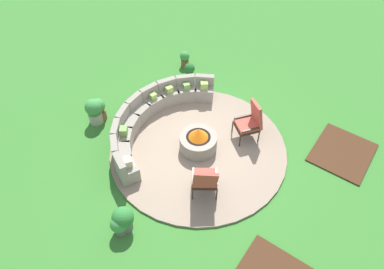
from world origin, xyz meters
name	(u,v)px	position (x,y,z in m)	size (l,w,h in m)	color
ground_plane	(198,149)	(0.00, 0.00, 0.00)	(24.00, 24.00, 0.00)	#387A2D
patio_circle	(198,148)	(0.00, 0.00, 0.03)	(4.66, 4.66, 0.06)	gray
mulch_bed_right	(342,152)	(2.10, -3.18, 0.02)	(1.62, 1.42, 0.04)	#472B19
fire_pit	(198,141)	(0.00, 0.00, 0.33)	(0.98, 0.98, 0.71)	gray
curved_stone_bench	(152,117)	(-0.04, 1.53, 0.37)	(4.12, 1.67, 0.76)	gray
lounge_chair_front_left	(205,179)	(-1.07, -0.92, 0.60)	(0.80, 0.82, 1.02)	#2D2319
lounge_chair_front_right	(250,121)	(1.13, -0.87, 0.64)	(0.80, 0.84, 1.17)	#2D2319
potted_plant_0	(119,225)	(-2.96, 0.02, 0.32)	(0.38, 0.38, 0.56)	#605B56
potted_plant_1	(123,219)	(-2.83, 0.02, 0.37)	(0.48, 0.48, 0.68)	#605B56
potted_plant_2	(190,70)	(2.36, 1.97, 0.28)	(0.34, 0.34, 0.51)	#605B56
potted_plant_3	(94,111)	(-0.82, 2.95, 0.42)	(0.47, 0.47, 0.79)	#A89E8E
potted_plant_4	(98,109)	(-0.67, 2.95, 0.37)	(0.41, 0.41, 0.70)	brown
potted_plant_5	(185,58)	(2.77, 2.46, 0.29)	(0.32, 0.32, 0.53)	brown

